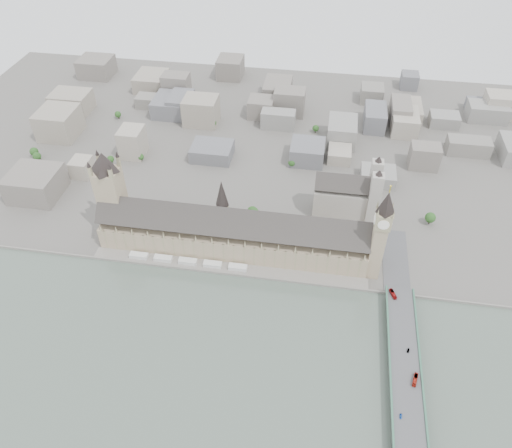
# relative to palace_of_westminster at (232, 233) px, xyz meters

# --- Properties ---
(ground) EXTENTS (900.00, 900.00, 0.00)m
(ground) POSITION_rel_palace_of_westminster_xyz_m (0.00, -19.70, -22.71)
(ground) COLOR #595651
(ground) RESTS_ON ground
(river_thames) EXTENTS (600.00, 600.00, 0.00)m
(river_thames) POSITION_rel_palace_of_westminster_xyz_m (0.00, -184.70, -22.71)
(river_thames) COLOR #4F5E51
(river_thames) RESTS_ON ground
(embankment_wall) EXTENTS (600.00, 1.50, 3.00)m
(embankment_wall) POSITION_rel_palace_of_westminster_xyz_m (0.00, -34.70, -21.21)
(embankment_wall) COLOR slate
(embankment_wall) RESTS_ON ground
(river_terrace) EXTENTS (270.00, 15.00, 2.00)m
(river_terrace) POSITION_rel_palace_of_westminster_xyz_m (0.00, -27.20, -21.71)
(river_terrace) COLOR slate
(river_terrace) RESTS_ON ground
(terrace_tents) EXTENTS (118.00, 7.00, 4.00)m
(terrace_tents) POSITION_rel_palace_of_westminster_xyz_m (-40.00, -26.70, -18.71)
(terrace_tents) COLOR silver
(terrace_tents) RESTS_ON river_terrace
(palace_of_westminster) EXTENTS (265.00, 40.73, 55.44)m
(palace_of_westminster) POSITION_rel_palace_of_westminster_xyz_m (0.00, 0.00, 0.00)
(palace_of_westminster) COLOR gray
(palace_of_westminster) RESTS_ON ground
(elizabeth_tower) EXTENTS (17.00, 17.00, 107.50)m
(elizabeth_tower) POSITION_rel_palace_of_westminster_xyz_m (138.00, -11.70, 35.38)
(elizabeth_tower) COLOR gray
(elizabeth_tower) RESTS_ON ground
(victoria_tower) EXTENTS (30.00, 30.00, 100.00)m
(victoria_tower) POSITION_rel_palace_of_westminster_xyz_m (-122.00, 6.30, 32.50)
(victoria_tower) COLOR gray
(victoria_tower) RESTS_ON ground
(central_tower) EXTENTS (13.00, 13.00, 48.00)m
(central_tower) POSITION_rel_palace_of_westminster_xyz_m (-10.00, 6.30, 35.21)
(central_tower) COLOR #85775C
(central_tower) RESTS_ON ground
(westminster_bridge) EXTENTS (25.00, 325.00, 10.25)m
(westminster_bridge) POSITION_rel_palace_of_westminster_xyz_m (162.00, -107.20, -17.58)
(westminster_bridge) COLOR #474749
(westminster_bridge) RESTS_ON ground
(bridge_parapets) EXTENTS (25.00, 235.00, 1.15)m
(bridge_parapets) POSITION_rel_palace_of_westminster_xyz_m (162.00, -151.70, -11.88)
(bridge_parapets) COLOR #3A6A52
(bridge_parapets) RESTS_ON westminster_bridge
(westminster_abbey) EXTENTS (68.00, 36.00, 64.00)m
(westminster_abbey) POSITION_rel_palace_of_westminster_xyz_m (110.92, 75.30, 2.38)
(westminster_abbey) COLOR #A79F97
(westminster_abbey) RESTS_ON ground
(city_skyline_inland) EXTENTS (720.00, 360.00, 38.00)m
(city_skyline_inland) POSITION_rel_palace_of_westminster_xyz_m (0.00, 225.30, -3.71)
(city_skyline_inland) COLOR gray
(city_skyline_inland) RESTS_ON ground
(park_trees) EXTENTS (110.00, 30.00, 15.00)m
(park_trees) POSITION_rel_palace_of_westminster_xyz_m (-10.00, 40.30, -15.21)
(park_trees) COLOR #1D4217
(park_trees) RESTS_ON ground
(red_bus_north) EXTENTS (6.64, 11.80, 3.23)m
(red_bus_north) POSITION_rel_palace_of_westminster_xyz_m (155.28, -44.09, -10.84)
(red_bus_north) COLOR #A41212
(red_bus_north) RESTS_ON westminster_bridge
(red_bus_south) EXTENTS (5.57, 12.34, 3.35)m
(red_bus_south) POSITION_rel_palace_of_westminster_xyz_m (168.37, -128.93, -10.78)
(red_bus_south) COLOR red
(red_bus_south) RESTS_ON westminster_bridge
(car_blue) EXTENTS (1.89, 4.13, 1.37)m
(car_blue) POSITION_rel_palace_of_westminster_xyz_m (156.07, -160.28, -11.77)
(car_blue) COLOR blue
(car_blue) RESTS_ON westminster_bridge
(car_silver) EXTENTS (2.46, 4.37, 1.36)m
(car_silver) POSITION_rel_palace_of_westminster_xyz_m (165.13, -102.17, -11.77)
(car_silver) COLOR gray
(car_silver) RESTS_ON westminster_bridge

